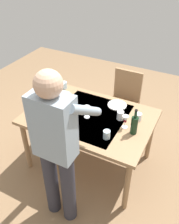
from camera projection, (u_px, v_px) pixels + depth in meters
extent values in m
plane|color=#846647|center=(89.00, 161.00, 3.25)|extent=(6.00, 6.00, 0.00)
cube|color=#93704C|center=(89.00, 117.00, 2.81)|extent=(1.43, 0.99, 0.04)
cube|color=#C6AD89|center=(89.00, 116.00, 2.80)|extent=(0.79, 0.84, 0.00)
cylinder|color=#93704C|center=(150.00, 137.00, 3.10)|extent=(0.06, 0.06, 0.72)
cylinder|color=#93704C|center=(63.00, 110.00, 3.58)|extent=(0.06, 0.06, 0.72)
cylinder|color=#93704C|center=(127.00, 186.00, 2.49)|extent=(0.06, 0.06, 0.72)
cylinder|color=#93704C|center=(26.00, 146.00, 2.97)|extent=(0.06, 0.06, 0.72)
cube|color=brown|center=(122.00, 105.00, 3.51)|extent=(0.40, 0.40, 0.04)
cube|color=#93704C|center=(128.00, 85.00, 3.49)|extent=(0.40, 0.04, 0.45)
cylinder|color=#93704C|center=(135.00, 115.00, 3.70)|extent=(0.04, 0.04, 0.43)
cylinder|color=#93704C|center=(115.00, 109.00, 3.82)|extent=(0.04, 0.04, 0.43)
cylinder|color=#93704C|center=(128.00, 128.00, 3.45)|extent=(0.04, 0.04, 0.43)
cylinder|color=#93704C|center=(106.00, 121.00, 3.58)|extent=(0.04, 0.04, 0.43)
cylinder|color=#2D2D38|center=(51.00, 181.00, 2.44)|extent=(0.14, 0.14, 0.88)
cylinder|color=#2D2D38|center=(68.00, 189.00, 2.37)|extent=(0.14, 0.14, 0.88)
cube|color=#8C9EAD|center=(53.00, 127.00, 1.97)|extent=(0.36, 0.20, 0.60)
sphere|color=tan|center=(48.00, 84.00, 1.73)|extent=(0.22, 0.22, 0.22)
cylinder|color=#8C9EAD|center=(51.00, 100.00, 2.16)|extent=(0.08, 0.52, 0.40)
cylinder|color=#8C9EAD|center=(86.00, 110.00, 2.03)|extent=(0.08, 0.52, 0.40)
cylinder|color=black|center=(134.00, 125.00, 2.50)|extent=(0.07, 0.07, 0.20)
cylinder|color=black|center=(136.00, 114.00, 2.42)|extent=(0.03, 0.03, 0.08)
cylinder|color=black|center=(136.00, 110.00, 2.39)|extent=(0.03, 0.03, 0.02)
cylinder|color=white|center=(87.00, 117.00, 2.77)|extent=(0.06, 0.06, 0.01)
cylinder|color=white|center=(87.00, 114.00, 2.75)|extent=(0.01, 0.01, 0.07)
cone|color=white|center=(87.00, 109.00, 2.71)|extent=(0.07, 0.07, 0.07)
cylinder|color=beige|center=(87.00, 111.00, 2.72)|extent=(0.03, 0.03, 0.03)
cylinder|color=white|center=(125.00, 127.00, 2.63)|extent=(0.06, 0.06, 0.01)
cylinder|color=white|center=(125.00, 124.00, 2.61)|extent=(0.01, 0.01, 0.07)
cone|color=white|center=(125.00, 119.00, 2.56)|extent=(0.07, 0.07, 0.07)
cylinder|color=maroon|center=(125.00, 121.00, 2.58)|extent=(0.03, 0.03, 0.03)
cylinder|color=silver|center=(107.00, 135.00, 2.46)|extent=(0.07, 0.07, 0.09)
cylinder|color=silver|center=(120.00, 115.00, 2.72)|extent=(0.08, 0.08, 0.10)
cylinder|color=silver|center=(64.00, 85.00, 3.27)|extent=(0.08, 0.08, 0.09)
cylinder|color=silver|center=(138.00, 117.00, 2.71)|extent=(0.08, 0.08, 0.09)
cylinder|color=silver|center=(42.00, 117.00, 2.73)|extent=(0.30, 0.30, 0.05)
cylinder|color=#C6562D|center=(42.00, 115.00, 2.72)|extent=(0.22, 0.22, 0.03)
cylinder|color=silver|center=(117.00, 105.00, 2.96)|extent=(0.23, 0.23, 0.01)
cylinder|color=silver|center=(62.00, 95.00, 3.14)|extent=(0.23, 0.23, 0.01)
cube|color=silver|center=(69.00, 113.00, 2.83)|extent=(0.02, 0.20, 0.00)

